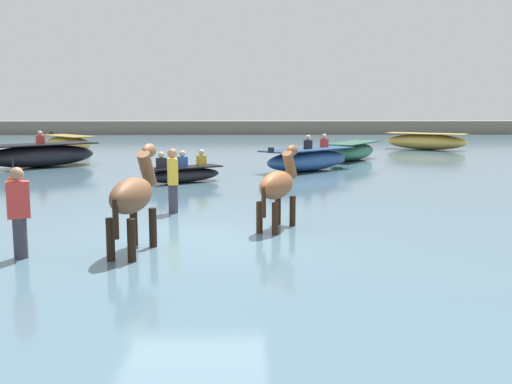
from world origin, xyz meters
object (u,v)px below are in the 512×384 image
boat_near_starboard (308,160)px  channel_buoy (14,181)px  boat_distant_west (68,143)px  person_wading_close (19,219)px  boat_distant_east (40,155)px  horse_lead_chestnut (278,187)px  boat_near_port (426,141)px  boat_far_offshore (182,174)px  horse_trailing_bay (133,198)px  person_onlooker_right (173,185)px  boat_far_inshore (352,151)px

boat_near_starboard → channel_buoy: 9.52m
boat_distant_west → person_wading_close: bearing=-75.6°
boat_distant_east → horse_lead_chestnut: bearing=-54.3°
boat_near_port → boat_far_offshore: boat_far_offshore is taller
boat_distant_east → boat_far_offshore: size_ratio=1.65×
horse_trailing_bay → boat_near_starboard: horse_trailing_bay is taller
boat_distant_west → person_onlooker_right: size_ratio=2.28×
horse_lead_chestnut → person_wading_close: 4.43m
boat_distant_west → channel_buoy: 13.84m
horse_lead_chestnut → boat_near_starboard: horse_lead_chestnut is taller
boat_near_port → person_wading_close: person_wading_close is taller
boat_distant_west → boat_near_starboard: bearing=-40.8°
boat_near_starboard → boat_near_port: bearing=54.1°
boat_far_offshore → person_onlooker_right: 5.06m
horse_trailing_bay → person_wading_close: size_ratio=1.17×
horse_lead_chestnut → boat_near_port: bearing=66.0°
horse_lead_chestnut → boat_distant_west: 21.51m
boat_far_inshore → channel_buoy: channel_buoy is taller
boat_far_offshore → person_wading_close: size_ratio=1.52×
horse_trailing_bay → boat_distant_east: 14.26m
boat_far_offshore → channel_buoy: size_ratio=3.16×
boat_far_inshore → boat_near_port: bearing=50.2°
boat_near_port → channel_buoy: 21.09m
channel_buoy → boat_near_starboard: bearing=25.5°
horse_trailing_bay → boat_far_offshore: horse_trailing_bay is taller
boat_near_starboard → boat_distant_west: bearing=139.2°
boat_near_port → boat_far_inshore: size_ratio=1.14×
boat_far_offshore → person_wading_close: (-1.50, -8.74, 0.33)m
boat_near_starboard → boat_distant_east: boat_distant_east is taller
boat_distant_west → boat_distant_east: bearing=-80.7°
boat_near_port → boat_distant_east: bearing=-153.5°
boat_far_offshore → person_onlooker_right: person_onlooker_right is taller
boat_distant_east → boat_far_offshore: boat_distant_east is taller
person_wading_close → channel_buoy: 8.34m
boat_distant_east → boat_near_starboard: bearing=-8.7°
boat_far_inshore → channel_buoy: 13.60m
boat_near_starboard → boat_distant_east: size_ratio=0.91×
boat_near_starboard → boat_far_offshore: boat_near_starboard is taller
horse_trailing_bay → boat_distant_east: (-5.79, 13.02, -0.42)m
boat_near_port → boat_distant_west: size_ratio=1.15×
boat_near_port → channel_buoy: bearing=-138.4°
horse_lead_chestnut → horse_trailing_bay: horse_trailing_bay is taller
horse_trailing_bay → boat_distant_west: 22.23m
horse_trailing_bay → boat_distant_east: horse_trailing_bay is taller
horse_trailing_bay → boat_near_starboard: size_ratio=0.51×
boat_distant_east → boat_distant_west: boat_distant_east is taller
boat_near_port → person_onlooker_right: size_ratio=2.62×
boat_near_port → person_onlooker_right: person_onlooker_right is taller
boat_far_offshore → channel_buoy: boat_far_offshore is taller
boat_far_offshore → boat_distant_west: 14.44m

